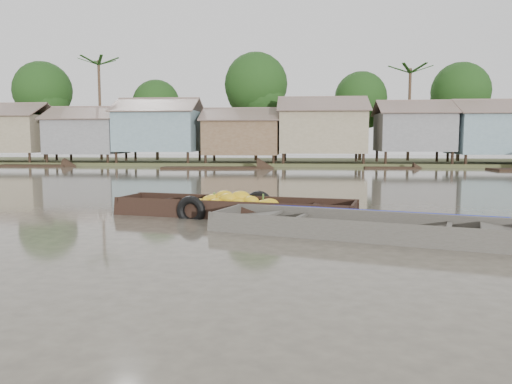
{
  "coord_description": "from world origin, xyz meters",
  "views": [
    {
      "loc": [
        0.64,
        -10.13,
        2.03
      ],
      "look_at": [
        -0.34,
        1.51,
        0.8
      ],
      "focal_mm": 35.0,
      "sensor_mm": 36.0,
      "label": 1
    }
  ],
  "objects": [
    {
      "name": "banana_boat",
      "position": [
        -1.11,
        3.0,
        0.2
      ],
      "size": [
        6.63,
        2.81,
        0.89
      ],
      "rotation": [
        0.0,
        0.0,
        -0.2
      ],
      "color": "black",
      "rests_on": "ground"
    },
    {
      "name": "ground",
      "position": [
        0.0,
        0.0,
        0.0
      ],
      "size": [
        120.0,
        120.0,
        0.0
      ],
      "primitive_type": "plane",
      "color": "#474237",
      "rests_on": "ground"
    },
    {
      "name": "viewer_boat",
      "position": [
        2.17,
        0.51,
        0.05
      ],
      "size": [
        7.05,
        3.81,
        0.55
      ],
      "rotation": [
        0.0,
        0.0,
        -0.31
      ],
      "color": "#3E3B35",
      "rests_on": "ground"
    },
    {
      "name": "riverbank",
      "position": [
        3.03,
        31.86,
        3.07
      ],
      "size": [
        120.0,
        12.47,
        10.22
      ],
      "color": "#384723",
      "rests_on": "ground"
    },
    {
      "name": "distant_boats",
      "position": [
        12.6,
        23.84,
        0.21
      ],
      "size": [
        48.82,
        16.06,
        1.38
      ],
      "color": "black",
      "rests_on": "ground"
    }
  ]
}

